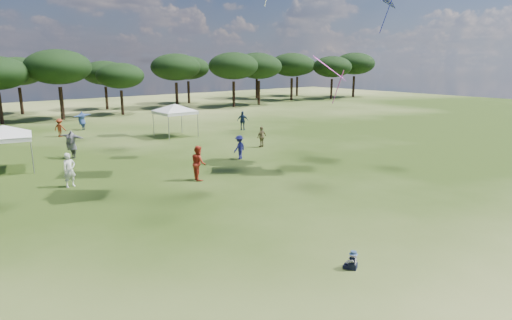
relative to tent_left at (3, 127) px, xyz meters
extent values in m
plane|color=#334916|center=(5.78, -22.33, -2.61)|extent=(140.00, 140.00, 0.00)
cylinder|color=black|center=(3.20, 22.30, -1.00)|extent=(0.37, 0.37, 3.21)
cylinder|color=black|center=(9.03, 21.85, -0.83)|extent=(0.41, 0.41, 3.56)
ellipsoid|color=black|center=(9.03, 21.85, 3.09)|extent=(6.91, 6.91, 3.73)
cylinder|color=black|center=(15.97, 22.18, -1.17)|extent=(0.33, 0.33, 2.88)
ellipsoid|color=black|center=(15.97, 22.18, 2.00)|extent=(5.60, 5.60, 3.02)
cylinder|color=black|center=(24.74, 24.65, -0.89)|extent=(0.39, 0.39, 3.44)
ellipsoid|color=black|center=(24.74, 24.65, 2.90)|extent=(6.69, 6.69, 3.60)
cylinder|color=black|center=(31.55, 20.73, -0.84)|extent=(0.40, 0.40, 3.53)
ellipsoid|color=black|center=(31.55, 20.73, 3.05)|extent=(6.86, 6.86, 3.70)
cylinder|color=black|center=(36.42, 21.13, -0.87)|extent=(0.40, 0.40, 3.47)
ellipsoid|color=black|center=(36.42, 21.13, 2.94)|extent=(6.74, 6.74, 3.63)
cylinder|color=black|center=(45.00, 23.13, -0.82)|extent=(0.41, 0.41, 3.57)
ellipsoid|color=black|center=(45.00, 23.13, 3.11)|extent=(6.94, 6.94, 3.74)
cylinder|color=black|center=(52.12, 20.79, -0.93)|extent=(0.38, 0.38, 3.35)
ellipsoid|color=black|center=(52.12, 20.79, 2.76)|extent=(6.51, 6.51, 3.51)
cylinder|color=black|center=(58.62, 21.29, -0.78)|extent=(0.42, 0.42, 3.66)
ellipsoid|color=black|center=(58.62, 21.29, 3.25)|extent=(7.10, 7.10, 3.83)
cylinder|color=black|center=(6.60, 30.20, -1.01)|extent=(0.37, 0.37, 3.20)
ellipsoid|color=black|center=(6.60, 30.20, 2.51)|extent=(6.21, 6.21, 3.35)
cylinder|color=black|center=(16.60, 29.02, -1.11)|extent=(0.34, 0.34, 2.99)
ellipsoid|color=black|center=(16.60, 29.02, 2.18)|extent=(5.81, 5.81, 3.13)
cylinder|color=black|center=(29.40, 29.42, -0.95)|extent=(0.38, 0.38, 3.31)
ellipsoid|color=black|center=(29.40, 29.42, 2.69)|extent=(6.43, 6.43, 3.47)
cylinder|color=black|center=(43.08, 29.80, -0.79)|extent=(0.42, 0.42, 3.64)
ellipsoid|color=black|center=(43.08, 29.80, 3.21)|extent=(7.06, 7.06, 3.81)
cylinder|color=black|center=(52.18, 29.18, -0.88)|extent=(0.40, 0.40, 3.46)
ellipsoid|color=black|center=(52.18, 29.18, 2.93)|extent=(6.72, 6.72, 3.62)
cylinder|color=gray|center=(1.03, -1.53, -1.58)|extent=(0.06, 0.06, 2.06)
cylinder|color=gray|center=(1.53, 1.03, -1.58)|extent=(0.06, 0.06, 2.06)
cube|color=white|center=(0.00, 0.00, -0.60)|extent=(3.24, 3.24, 0.25)
pyramid|color=white|center=(0.00, 0.00, 0.13)|extent=(5.54, 5.54, 0.60)
cylinder|color=gray|center=(12.09, 3.04, -1.55)|extent=(0.06, 0.06, 2.11)
cylinder|color=gray|center=(14.84, 3.05, -1.55)|extent=(0.06, 0.06, 2.11)
cylinder|color=gray|center=(12.08, 5.79, -1.55)|extent=(0.06, 0.06, 2.11)
cylinder|color=gray|center=(14.83, 5.80, -1.55)|extent=(0.06, 0.06, 2.11)
cube|color=white|center=(13.46, 4.42, -0.54)|extent=(2.92, 2.92, 0.25)
pyramid|color=white|center=(13.46, 4.42, 0.18)|extent=(5.94, 5.94, 0.60)
cube|color=black|center=(6.02, -20.48, -2.51)|extent=(0.33, 0.33, 0.19)
cube|color=black|center=(5.87, -20.35, -2.56)|extent=(0.18, 0.24, 0.10)
cube|color=black|center=(6.02, -20.28, -2.56)|extent=(0.18, 0.24, 0.10)
cube|color=white|center=(6.02, -20.48, -2.30)|extent=(0.28, 0.25, 0.25)
cylinder|color=white|center=(5.85, -20.48, -2.30)|extent=(0.17, 0.25, 0.15)
cylinder|color=white|center=(6.13, -20.36, -2.30)|extent=(0.17, 0.25, 0.15)
sphere|color=#E0B293|center=(6.02, -20.48, -2.14)|extent=(0.17, 0.17, 0.17)
cone|color=#44679E|center=(6.02, -20.48, -2.10)|extent=(0.28, 0.28, 0.03)
cylinder|color=#44679E|center=(6.02, -20.48, -2.06)|extent=(0.18, 0.18, 0.07)
imported|color=navy|center=(8.36, 13.06, -1.73)|extent=(2.15, 1.56, 1.74)
imported|color=navy|center=(12.46, -6.01, -1.81)|extent=(1.16, 0.87, 1.59)
imported|color=olive|center=(16.21, -3.81, -1.83)|extent=(0.96, 0.51, 1.56)
imported|color=white|center=(1.88, -5.63, -1.72)|extent=(0.72, 0.55, 1.78)
imported|color=navy|center=(19.94, 3.44, -1.72)|extent=(1.05, 1.04, 1.78)
imported|color=#535157|center=(3.97, 1.20, -1.68)|extent=(1.41, 2.34, 1.85)
imported|color=maroon|center=(5.71, 10.50, -1.83)|extent=(1.10, 1.13, 1.55)
imported|color=#AE2E1D|center=(7.72, -8.64, -1.66)|extent=(0.95, 1.09, 1.89)
plane|color=#E83AC5|center=(14.99, -11.31, 3.32)|extent=(2.96, 2.81, 1.54)
camera|label=1|loc=(-4.03, -28.07, 3.72)|focal=30.00mm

